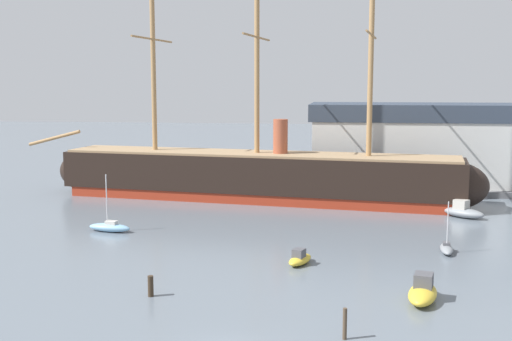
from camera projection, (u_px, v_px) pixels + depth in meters
The scene contains 9 objects.
tall_ship at pixel (257, 175), 78.77m from camera, with size 60.12×15.34×28.96m.
motorboat_foreground_right at pixel (423, 292), 42.09m from camera, with size 2.77×4.70×1.85m.
motorboat_near_centre at pixel (300, 259), 50.77m from camera, with size 2.36×3.42×1.33m.
sailboat_mid_left at pixel (110, 227), 62.01m from camera, with size 4.53×1.92×5.72m.
sailboat_mid_right at pixel (446, 248), 54.34m from camera, with size 1.28×3.55×4.53m.
motorboat_alongside_stern at pixel (463, 211), 68.62m from camera, with size 4.82×4.30×1.93m.
motorboat_distant_centre at pixel (330, 178), 93.36m from camera, with size 4.74×4.11×1.88m.
mooring_piling_nearest at pixel (345, 324), 35.76m from camera, with size 0.24×0.24×1.85m, color #4C3D2D.
mooring_piling_left_pair at pixel (151, 286), 43.06m from camera, with size 0.39×0.39×1.45m, color #382B1E.
Camera 1 is at (5.99, -31.22, 14.44)m, focal length 44.17 mm.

